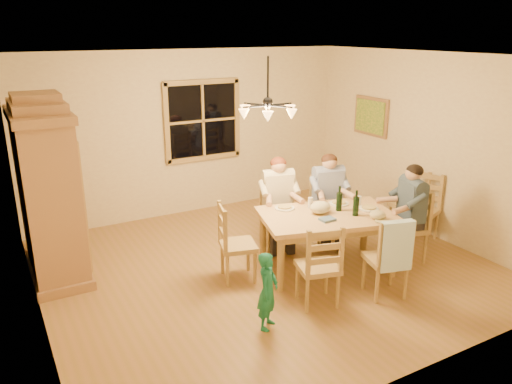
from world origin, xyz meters
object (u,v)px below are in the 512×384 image
adult_slate_man (411,201)px  chair_spare_back (407,214)px  armoire (49,195)px  wine_bottle_b (356,203)px  child (268,291)px  chair_end_left (238,256)px  chair_spare_front (420,220)px  chair_far_left (278,227)px  wine_bottle_a (339,198)px  adult_woman (278,192)px  chair_near_right (385,271)px  chair_near_left (317,279)px  chair_end_right (407,238)px  adult_plaid_man (328,188)px  chandelier (268,110)px  chair_far_right (327,223)px  dining_table (327,222)px

adult_slate_man → chair_spare_back: (0.67, 0.67, -0.54)m
armoire → wine_bottle_b: size_ratio=6.97×
child → chair_end_left: bearing=38.3°
chair_end_left → chair_spare_front: 2.93m
chair_far_left → adult_slate_man: (1.33, -1.18, 0.54)m
wine_bottle_a → wine_bottle_b: size_ratio=1.00×
adult_woman → wine_bottle_a: (0.40, -0.84, 0.08)m
chair_spare_front → chair_near_right: bearing=99.1°
chair_near_left → chair_near_right: size_ratio=1.00×
chair_end_right → adult_plaid_man: adult_plaid_man is taller
chair_near_left → chair_end_right: bearing=26.6°
armoire → chair_spare_front: armoire is taller
chair_end_left → chair_near_left: bearing=43.3°
adult_woman → chair_spare_front: size_ratio=0.88×
chandelier → adult_slate_man: 2.28m
chair_far_right → wine_bottle_a: bearing=78.8°
chair_near_right → chair_spare_back: same height
chandelier → chair_near_left: chandelier is taller
chandelier → chair_spare_front: chandelier is taller
adult_woman → wine_bottle_b: adult_woman is taller
adult_slate_man → chandelier: bearing=83.3°
armoire → child: armoire is taller
armoire → child: 2.99m
wine_bottle_b → chair_end_right: bearing=-6.3°
dining_table → wine_bottle_b: bearing=-36.9°
armoire → chair_near_left: armoire is taller
adult_slate_man → wine_bottle_a: (-0.92, 0.34, 0.08)m
chair_far_right → adult_slate_man: bearing=136.6°
chair_far_right → wine_bottle_b: bearing=89.7°
chandelier → chair_far_right: bearing=13.2°
chair_far_right → chair_near_right: 1.59m
chair_near_left → wine_bottle_a: wine_bottle_a is taller
chandelier → adult_plaid_man: size_ratio=0.88×
chair_far_left → chair_far_right: size_ratio=1.00×
chandelier → dining_table: bearing=-31.8°
chair_far_left → chair_near_right: 1.80m
adult_slate_man → adult_plaid_man: bearing=46.6°
chair_end_right → adult_woman: bearing=63.4°
chair_end_left → adult_woman: size_ratio=1.13×
chair_near_left → chair_spare_back: same height
chair_far_right → adult_woman: bearing=0.0°
adult_plaid_man → chair_end_right: bearing=136.6°
adult_woman → chair_far_left: bearing=-120.0°
dining_table → chair_near_right: bearing=-77.1°
chair_end_right → wine_bottle_b: wine_bottle_b is taller
chair_near_right → adult_woman: size_ratio=1.13×
chair_near_left → chair_spare_front: same height
wine_bottle_a → wine_bottle_b: 0.25m
chair_far_left → chair_near_left: 1.59m
child → chair_near_right: bearing=-43.1°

